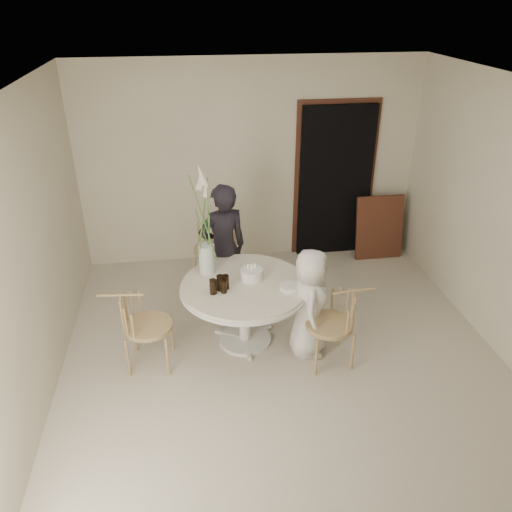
{
  "coord_description": "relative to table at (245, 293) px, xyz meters",
  "views": [
    {
      "loc": [
        -0.87,
        -4.09,
        3.39
      ],
      "look_at": [
        -0.22,
        0.3,
        1.01
      ],
      "focal_mm": 35.0,
      "sensor_mm": 36.0,
      "label": 1
    }
  ],
  "objects": [
    {
      "name": "ground",
      "position": [
        0.35,
        -0.25,
        -0.62
      ],
      "size": [
        4.5,
        4.5,
        0.0
      ],
      "primitive_type": "plane",
      "color": "beige",
      "rests_on": "ground"
    },
    {
      "name": "room_shell",
      "position": [
        0.35,
        -0.25,
        1.0
      ],
      "size": [
        4.5,
        4.5,
        4.5
      ],
      "color": "silver",
      "rests_on": "ground"
    },
    {
      "name": "doorway",
      "position": [
        1.5,
        1.94,
        0.43
      ],
      "size": [
        1.0,
        0.1,
        2.1
      ],
      "primitive_type": "cube",
      "color": "black",
      "rests_on": "ground"
    },
    {
      "name": "door_trim",
      "position": [
        1.5,
        1.98,
        0.49
      ],
      "size": [
        1.12,
        0.03,
        2.22
      ],
      "primitive_type": "cube",
      "color": "#55291D",
      "rests_on": "ground"
    },
    {
      "name": "table",
      "position": [
        0.0,
        0.0,
        0.0
      ],
      "size": [
        1.33,
        1.33,
        0.73
      ],
      "color": "silver",
      "rests_on": "ground"
    },
    {
      "name": "picture_frame",
      "position": [
        2.12,
        1.69,
        -0.17
      ],
      "size": [
        0.67,
        0.21,
        0.89
      ],
      "primitive_type": "cube",
      "rotation": [
        -0.17,
        0.0,
        0.01
      ],
      "color": "#55291D",
      "rests_on": "ground"
    },
    {
      "name": "chair_far",
      "position": [
        -0.18,
        1.36,
        -0.01
      ],
      "size": [
        0.61,
        0.64,
        0.93
      ],
      "rotation": [
        0.0,
        0.0,
        -0.29
      ],
      "color": "tan",
      "rests_on": "ground"
    },
    {
      "name": "chair_right",
      "position": [
        0.91,
        -0.43,
        -0.08
      ],
      "size": [
        0.52,
        0.49,
        0.83
      ],
      "rotation": [
        0.0,
        0.0,
        -1.49
      ],
      "color": "tan",
      "rests_on": "ground"
    },
    {
      "name": "chair_left",
      "position": [
        -1.11,
        -0.2,
        -0.07
      ],
      "size": [
        0.53,
        0.5,
        0.84
      ],
      "rotation": [
        0.0,
        0.0,
        1.46
      ],
      "color": "tan",
      "rests_on": "ground"
    },
    {
      "name": "girl",
      "position": [
        -0.15,
        0.72,
        0.16
      ],
      "size": [
        0.65,
        0.52,
        1.55
      ],
      "primitive_type": "imported",
      "rotation": [
        0.0,
        0.0,
        3.43
      ],
      "color": "black",
      "rests_on": "ground"
    },
    {
      "name": "boy",
      "position": [
        0.63,
        -0.26,
        -0.02
      ],
      "size": [
        0.48,
        0.64,
        1.19
      ],
      "primitive_type": "imported",
      "rotation": [
        0.0,
        0.0,
        1.38
      ],
      "color": "silver",
      "rests_on": "ground"
    },
    {
      "name": "birthday_cake",
      "position": [
        0.09,
        0.08,
        0.17
      ],
      "size": [
        0.23,
        0.23,
        0.16
      ],
      "rotation": [
        0.0,
        0.0,
        0.09
      ],
      "color": "white",
      "rests_on": "table"
    },
    {
      "name": "cola_tumbler_a",
      "position": [
        -0.2,
        -0.07,
        0.19
      ],
      "size": [
        0.08,
        0.08,
        0.15
      ],
      "primitive_type": "cylinder",
      "rotation": [
        0.0,
        0.0,
        0.14
      ],
      "color": "black",
      "rests_on": "table"
    },
    {
      "name": "cola_tumbler_b",
      "position": [
        -0.22,
        -0.14,
        0.18
      ],
      "size": [
        0.08,
        0.08,
        0.13
      ],
      "primitive_type": "cylinder",
      "rotation": [
        0.0,
        0.0,
        0.36
      ],
      "color": "black",
      "rests_on": "table"
    },
    {
      "name": "cola_tumbler_c",
      "position": [
        -0.33,
        -0.14,
        0.19
      ],
      "size": [
        0.07,
        0.07,
        0.16
      ],
      "primitive_type": "cylinder",
      "rotation": [
        0.0,
        0.0,
        -0.03
      ],
      "color": "black",
      "rests_on": "table"
    },
    {
      "name": "cola_tumbler_d",
      "position": [
        -0.25,
        -0.08,
        0.19
      ],
      "size": [
        0.1,
        0.1,
        0.16
      ],
      "primitive_type": "cylinder",
      "rotation": [
        0.0,
        0.0,
        0.33
      ],
      "color": "black",
      "rests_on": "table"
    },
    {
      "name": "plate_stack",
      "position": [
        0.43,
        -0.17,
        0.14
      ],
      "size": [
        0.26,
        0.26,
        0.05
      ],
      "primitive_type": "cylinder",
      "rotation": [
        0.0,
        0.0,
        -0.43
      ],
      "color": "white",
      "rests_on": "table"
    },
    {
      "name": "flower_vase",
      "position": [
        -0.36,
        0.29,
        0.54
      ],
      "size": [
        0.17,
        0.17,
        1.2
      ],
      "rotation": [
        0.0,
        0.0,
        -0.21
      ],
      "color": "silver",
      "rests_on": "table"
    }
  ]
}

